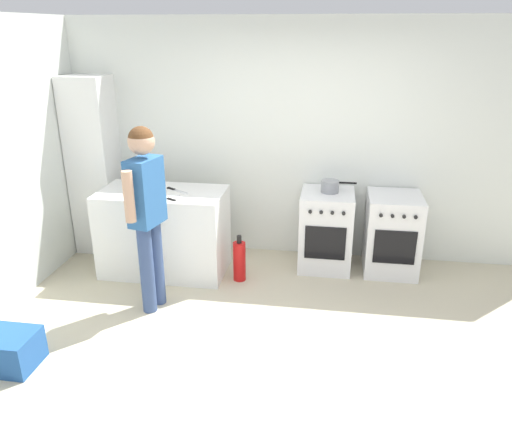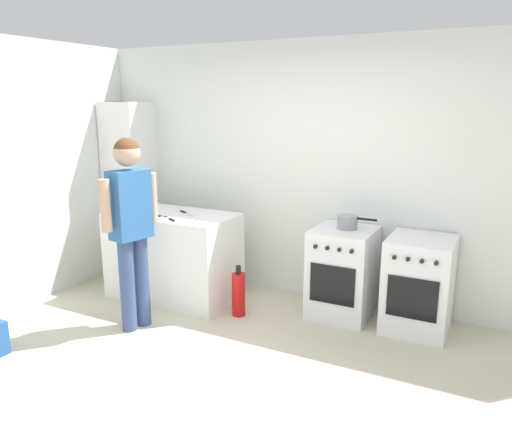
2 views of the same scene
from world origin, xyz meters
name	(u,v)px [view 1 (image 1 of 2)]	position (x,y,z in m)	size (l,w,h in m)	color
ground_plane	(277,345)	(0.00, 0.00, 0.00)	(8.00, 8.00, 0.00)	beige
back_wall	(299,142)	(0.00, 1.95, 1.30)	(6.00, 0.10, 2.60)	silver
counter_unit	(164,232)	(-1.35, 1.20, 0.45)	(1.30, 0.70, 0.90)	white
oven_left	(326,230)	(0.35, 1.58, 0.43)	(0.56, 0.62, 0.85)	white
oven_right	(392,234)	(1.05, 1.58, 0.43)	(0.56, 0.62, 0.85)	white
pot	(330,186)	(0.37, 1.60, 0.92)	(0.37, 0.19, 0.13)	gray
knife_chef	(177,190)	(-1.20, 1.25, 0.90)	(0.28, 0.19, 0.01)	silver
knife_bread	(161,196)	(-1.30, 1.04, 0.90)	(0.35, 0.08, 0.01)	silver
knife_utility	(167,198)	(-1.21, 0.98, 0.90)	(0.23, 0.15, 0.01)	silver
person	(146,203)	(-1.22, 0.44, 1.04)	(0.27, 0.56, 1.71)	#384C7A
fire_extinguisher	(239,261)	(-0.52, 1.10, 0.22)	(0.13, 0.13, 0.50)	red
recycling_crate_lower	(3,350)	(-2.07, -0.59, 0.14)	(0.52, 0.36, 0.28)	#235193
larder_cabinet	(94,166)	(-2.30, 1.68, 1.00)	(0.48, 0.44, 2.00)	white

